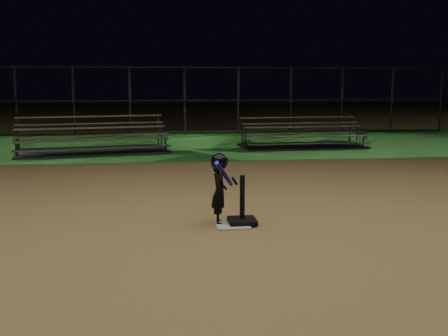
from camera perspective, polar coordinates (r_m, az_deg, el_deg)
ground at (r=7.53m, az=0.92°, el=-6.10°), size 80.00×80.00×0.00m
grass_strip at (r=17.33m, az=-3.59°, el=2.61°), size 60.00×8.00×0.01m
home_plate at (r=7.52m, az=0.92°, el=-6.02°), size 0.45×0.45×0.02m
batting_tee at (r=7.57m, az=1.92°, el=-4.91°), size 0.38×0.38×0.67m
child_batter at (r=7.52m, az=-0.48°, el=-1.95°), size 0.39×0.59×1.00m
bleacher_left at (r=15.49m, az=-13.64°, el=2.33°), size 4.33×2.65×0.99m
bleacher_right at (r=16.46m, az=8.22°, el=2.81°), size 3.71×1.97×0.89m
backstop_fence at (r=20.23m, az=-4.13°, el=7.08°), size 20.08×0.08×2.50m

